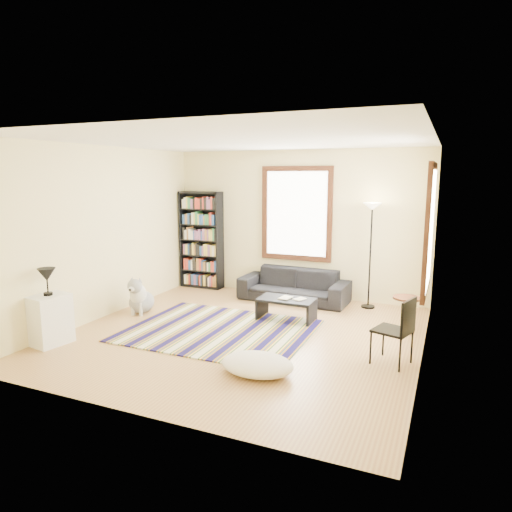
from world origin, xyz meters
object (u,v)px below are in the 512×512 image
at_px(bookshelf, 201,240).
at_px(folding_chair, 392,331).
at_px(floor_cushion, 257,364).
at_px(white_cabinet, 50,320).
at_px(sofa, 294,285).
at_px(coffee_table, 286,309).
at_px(floor_lamp, 370,256).
at_px(dog, 141,295).
at_px(side_table, 406,314).

bearing_deg(bookshelf, folding_chair, -31.45).
bearing_deg(floor_cushion, white_cabinet, -175.41).
height_order(sofa, coffee_table, sofa).
height_order(floor_lamp, dog, floor_lamp).
relative_size(floor_cushion, white_cabinet, 1.27).
bearing_deg(white_cabinet, bookshelf, 95.07).
xyz_separation_m(floor_lamp, white_cabinet, (-3.77, -3.55, -0.58)).
bearing_deg(bookshelf, sofa, -7.25).
bearing_deg(bookshelf, side_table, -16.44).
distance_m(bookshelf, folding_chair, 4.92).
relative_size(bookshelf, coffee_table, 2.22).
bearing_deg(floor_cushion, side_table, 56.53).
height_order(bookshelf, floor_cushion, bookshelf).
bearing_deg(side_table, coffee_table, -174.65).
bearing_deg(dog, floor_lamp, 17.33).
bearing_deg(coffee_table, white_cabinet, -139.20).
bearing_deg(folding_chair, floor_lamp, 123.19).
distance_m(sofa, folding_chair, 3.06).
bearing_deg(white_cabinet, side_table, 38.24).
bearing_deg(dog, white_cabinet, -107.97).
distance_m(floor_cushion, side_table, 2.68).
bearing_deg(white_cabinet, folding_chair, 24.17).
relative_size(floor_cushion, dog, 1.42).
height_order(folding_chair, dog, folding_chair).
relative_size(sofa, folding_chair, 2.35).
relative_size(bookshelf, floor_cushion, 2.25).
distance_m(side_table, folding_chair, 1.31).
xyz_separation_m(floor_cushion, white_cabinet, (-3.03, -0.24, 0.24)).
relative_size(folding_chair, dog, 1.38).
bearing_deg(coffee_table, sofa, 102.73).
distance_m(coffee_table, dog, 2.50).
height_order(floor_lamp, folding_chair, floor_lamp).
distance_m(coffee_table, floor_cushion, 2.09).
bearing_deg(floor_cushion, coffee_table, 99.94).
distance_m(floor_lamp, folding_chair, 2.52).
bearing_deg(floor_cushion, floor_lamp, 77.31).
bearing_deg(bookshelf, dog, -91.31).
xyz_separation_m(bookshelf, white_cabinet, (-0.28, -3.72, -0.65)).
height_order(white_cabinet, dog, white_cabinet).
height_order(bookshelf, side_table, bookshelf).
height_order(sofa, floor_cushion, sofa).
xyz_separation_m(bookshelf, dog, (-0.05, -2.00, -0.69)).
distance_m(bookshelf, dog, 2.11).
bearing_deg(sofa, side_table, -22.81).
distance_m(floor_cushion, dog, 3.16).
bearing_deg(dog, bookshelf, 78.64).
xyz_separation_m(floor_lamp, side_table, (0.73, -1.07, -0.66)).
bearing_deg(floor_lamp, bookshelf, 177.21).
xyz_separation_m(sofa, floor_lamp, (1.36, 0.10, 0.63)).
bearing_deg(side_table, sofa, 155.05).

